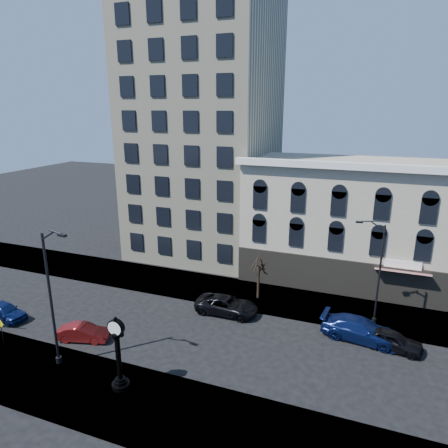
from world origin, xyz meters
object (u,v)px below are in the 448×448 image
at_px(street_clock, 118,356).
at_px(car_near_a, 5,311).
at_px(warning_sign, 1,327).
at_px(car_near_b, 83,333).
at_px(street_lamp_near, 53,263).

bearing_deg(street_clock, car_near_a, 163.43).
height_order(street_clock, car_near_a, street_clock).
xyz_separation_m(warning_sign, car_near_b, (5.03, 2.74, -0.92)).
bearing_deg(street_clock, warning_sign, 174.25).
bearing_deg(car_near_b, warning_sign, 103.17).
xyz_separation_m(street_clock, street_lamp_near, (-4.72, 0.50, 5.24)).
bearing_deg(car_near_b, street_clock, -137.48).
distance_m(street_clock, car_near_a, 14.71).
distance_m(street_clock, car_near_b, 7.08).
distance_m(car_near_a, car_near_b, 8.27).
distance_m(street_lamp_near, warning_sign, 8.61).
height_order(street_lamp_near, car_near_b, street_lamp_near).
bearing_deg(street_lamp_near, street_clock, 3.00).
relative_size(car_near_a, car_near_b, 1.08).
relative_size(warning_sign, car_near_a, 0.50).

